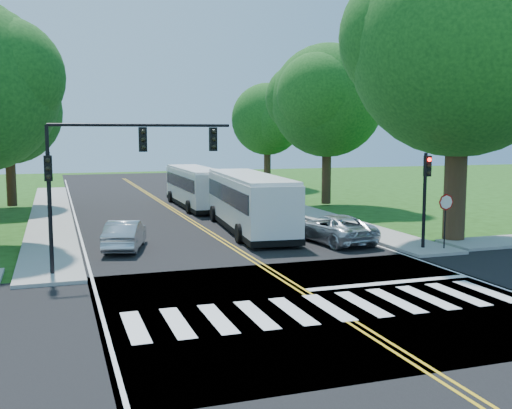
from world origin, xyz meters
name	(u,v)px	position (x,y,z in m)	size (l,w,h in m)	color
ground	(322,303)	(0.00, 0.00, 0.00)	(140.00, 140.00, 0.00)	#1C4110
road	(196,224)	(0.00, 18.00, 0.01)	(14.00, 96.00, 0.01)	black
cross_road	(322,303)	(0.00, 0.00, 0.01)	(60.00, 12.00, 0.01)	black
center_line	(182,215)	(0.00, 22.00, 0.01)	(0.36, 70.00, 0.01)	gold
edge_line_w	(76,220)	(-6.80, 22.00, 0.01)	(0.12, 70.00, 0.01)	silver
edge_line_e	(277,211)	(6.80, 22.00, 0.01)	(0.12, 70.00, 0.01)	silver
crosswalk	(328,307)	(0.00, -0.50, 0.02)	(12.60, 3.00, 0.01)	silver
stop_bar	(390,283)	(3.50, 1.60, 0.02)	(6.60, 0.40, 0.01)	silver
sidewalk_nw	(51,214)	(-8.30, 25.00, 0.07)	(2.60, 40.00, 0.15)	gray
sidewalk_ne	(282,205)	(8.30, 25.00, 0.07)	(2.60, 40.00, 0.15)	gray
tree_ne_big	(461,47)	(11.00, 8.00, 9.62)	(10.80, 10.80, 14.91)	#331C14
tree_west_far	(8,112)	(-11.00, 30.00, 7.00)	(7.60, 7.60, 10.67)	#331C14
tree_east_mid	(327,101)	(11.50, 24.00, 7.86)	(8.40, 8.40, 11.93)	#331C14
tree_east_far	(267,119)	(12.50, 40.00, 6.86)	(7.20, 7.20, 10.34)	#331C14
signal_nw	(113,161)	(-5.86, 6.43, 4.38)	(7.15, 0.46, 5.66)	black
signal_ne	(426,187)	(8.20, 6.44, 2.96)	(0.30, 0.46, 4.40)	black
stop_sign	(446,208)	(9.00, 5.98, 2.03)	(0.76, 0.08, 2.53)	black
bus_lead	(249,201)	(2.28, 14.58, 1.67)	(3.72, 12.36, 3.15)	silver
bus_follow	(196,186)	(1.89, 26.20, 1.55)	(2.83, 11.27, 2.91)	silver
hatchback	(125,235)	(-4.96, 11.12, 0.71)	(1.48, 4.25, 1.40)	#B0B2B7
suv	(334,228)	(5.12, 9.65, 0.72)	(2.35, 5.11, 1.42)	silver
dark_sedan	(275,208)	(5.53, 19.04, 0.60)	(1.66, 4.07, 1.18)	black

